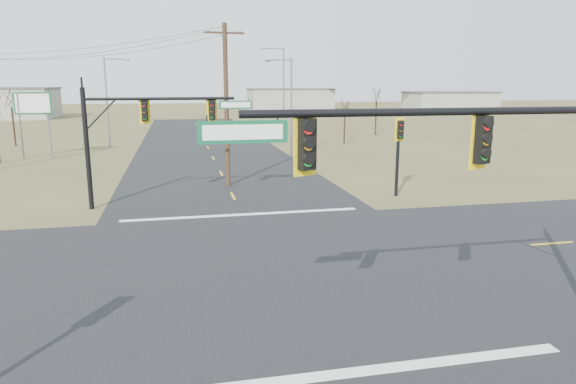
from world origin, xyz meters
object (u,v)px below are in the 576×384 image
Objects in this scene: mast_arm_far at (149,121)px; streetlight_b at (282,85)px; highway_sign at (33,112)px; bare_tree_b at (11,98)px; mast_arm_near at (485,164)px; bare_tree_c at (345,106)px; streetlight_c at (109,98)px; streetlight_a at (289,103)px; pedestal_signal_ne at (399,140)px; utility_pole_near at (226,104)px; bare_tree_d at (377,94)px.

streetlight_b is (15.23, 39.43, 1.65)m from mast_arm_far.
bare_tree_b is at bearing 115.28° from highway_sign.
bare_tree_c is at bearing 53.80° from mast_arm_near.
streetlight_c is (-20.44, -11.80, -1.14)m from streetlight_b.
mast_arm_near is at bearing -104.51° from bare_tree_c.
bare_tree_c is (19.45, 25.75, -0.51)m from mast_arm_far.
bare_tree_b is at bearing 133.60° from streetlight_a.
bare_tree_b is at bearing 110.69° from mast_arm_far.
pedestal_signal_ne is 40.09m from streetlight_b.
mast_arm_near is 1.18× the size of streetlight_a.
pedestal_signal_ne is 43.55m from bare_tree_b.
utility_pole_near is at bearing 150.49° from pedestal_signal_ne.
pedestal_signal_ne is at bearing -31.33° from streetlight_c.
streetlight_a is at bearing 63.20° from mast_arm_near.
streetlight_b reaches higher than highway_sign.
streetlight_b reaches higher than streetlight_a.
bare_tree_b is (-15.49, 31.46, 0.45)m from mast_arm_far.
bare_tree_b is (-23.61, 49.47, 0.27)m from mast_arm_near.
streetlight_c is at bearing -20.44° from bare_tree_b.
highway_sign is 0.52× the size of streetlight_b.
streetlight_a is (11.20, 16.46, 0.27)m from mast_arm_far.
streetlight_a is (-2.80, 17.00, 1.53)m from pedestal_signal_ne.
streetlight_c is at bearing 51.47° from highway_sign.
mast_arm_far is 23.54m from highway_sign.
utility_pole_near is 13.41m from streetlight_a.
streetlight_a reaches higher than bare_tree_b.
streetlight_a is at bearing -10.24° from highway_sign.
mast_arm_far is 43.48m from bare_tree_d.
mast_arm_near reaches higher than mast_arm_far.
streetlight_b reaches higher than streetlight_c.
pedestal_signal_ne is at bearing -109.75° from bare_tree_d.
mast_arm_near reaches higher than bare_tree_b.
bare_tree_c is (11.33, 43.77, -0.68)m from mast_arm_near.
bare_tree_d is at bearing 4.04° from bare_tree_b.
utility_pole_near is (-3.55, 22.83, 0.48)m from mast_arm_near.
bare_tree_d reaches higher than pedestal_signal_ne.
mast_arm_near is at bearing -62.88° from highway_sign.
bare_tree_d is at bearing 46.83° from mast_arm_far.
highway_sign is 0.92× the size of bare_tree_b.
highway_sign is at bearing 111.74° from mast_arm_far.
utility_pole_near reaches higher than mast_arm_far.
streetlight_a is 1.38× the size of bare_tree_b.
highway_sign is 0.64× the size of streetlight_c.
streetlight_c is at bearing 113.21° from utility_pole_near.
streetlight_c reaches higher than bare_tree_d.
utility_pole_near is 25.71m from bare_tree_c.
streetlight_b is at bearing 107.13° from bare_tree_c.
streetlight_c is (5.58, 6.70, 1.00)m from highway_sign.
mast_arm_far is 1.01× the size of streetlight_a.
streetlight_a is 23.35m from streetlight_b.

